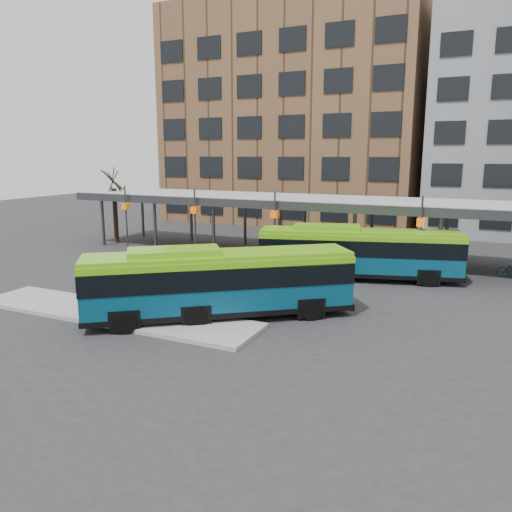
{
  "coord_description": "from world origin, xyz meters",
  "views": [
    {
      "loc": [
        9.38,
        -19.65,
        7.09
      ],
      "look_at": [
        -1.55,
        3.75,
        1.8
      ],
      "focal_mm": 35.0,
      "sensor_mm": 36.0,
      "label": 1
    }
  ],
  "objects_px": {
    "tree": "(115,213)",
    "pedestrian": "(127,293)",
    "bus_front": "(218,281)",
    "bus_rear": "(358,251)"
  },
  "relations": [
    {
      "from": "tree",
      "to": "bus_rear",
      "type": "distance_m",
      "value": 21.18
    },
    {
      "from": "tree",
      "to": "pedestrian",
      "type": "bearing_deg",
      "value": -48.24
    },
    {
      "from": "bus_rear",
      "to": "pedestrian",
      "type": "bearing_deg",
      "value": -139.78
    },
    {
      "from": "bus_front",
      "to": "bus_rear",
      "type": "bearing_deg",
      "value": 30.79
    },
    {
      "from": "pedestrian",
      "to": "tree",
      "type": "bearing_deg",
      "value": 60.78
    },
    {
      "from": "bus_front",
      "to": "bus_rear",
      "type": "relative_size",
      "value": 0.93
    },
    {
      "from": "tree",
      "to": "pedestrian",
      "type": "xyz_separation_m",
      "value": [
        13.25,
        -14.84,
        -1.35
      ]
    },
    {
      "from": "bus_front",
      "to": "pedestrian",
      "type": "height_order",
      "value": "bus_front"
    },
    {
      "from": "bus_rear",
      "to": "pedestrian",
      "type": "distance_m",
      "value": 13.42
    },
    {
      "from": "bus_rear",
      "to": "bus_front",
      "type": "bearing_deg",
      "value": -127.26
    }
  ]
}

